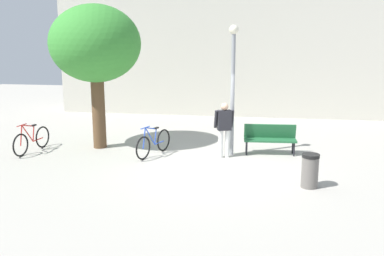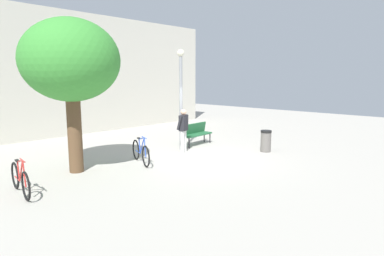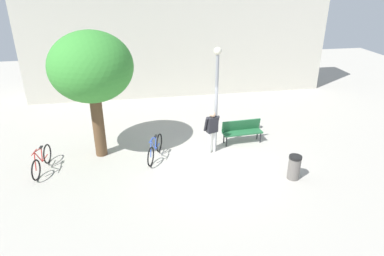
{
  "view_description": "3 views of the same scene",
  "coord_description": "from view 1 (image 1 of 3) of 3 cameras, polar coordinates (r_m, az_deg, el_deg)",
  "views": [
    {
      "loc": [
        1.15,
        -11.37,
        3.63
      ],
      "look_at": [
        -0.75,
        0.8,
        0.92
      ],
      "focal_mm": 39.57,
      "sensor_mm": 36.0,
      "label": 1
    },
    {
      "loc": [
        -8.68,
        -7.78,
        2.88
      ],
      "look_at": [
        0.59,
        0.9,
        0.91
      ],
      "focal_mm": 30.84,
      "sensor_mm": 36.0,
      "label": 2
    },
    {
      "loc": [
        -2.54,
        -10.29,
        6.29
      ],
      "look_at": [
        -0.44,
        1.7,
        0.74
      ],
      "focal_mm": 32.07,
      "sensor_mm": 36.0,
      "label": 3
    }
  ],
  "objects": [
    {
      "name": "ground_plane",
      "position": [
        11.99,
        2.97,
        -5.22
      ],
      "size": [
        36.0,
        36.0,
        0.0
      ],
      "primitive_type": "plane",
      "color": "#A8A399"
    },
    {
      "name": "building_facade",
      "position": [
        20.02,
        5.68,
        10.61
      ],
      "size": [
        16.18,
        2.0,
        6.04
      ],
      "primitive_type": "cube",
      "color": "beige",
      "rests_on": "ground_plane"
    },
    {
      "name": "lamppost",
      "position": [
        12.78,
        5.53,
        6.73
      ],
      "size": [
        0.28,
        0.28,
        3.93
      ],
      "color": "gray",
      "rests_on": "ground_plane"
    },
    {
      "name": "person_by_lamppost",
      "position": [
        12.68,
        4.36,
        0.24
      ],
      "size": [
        0.63,
        0.42,
        1.67
      ],
      "color": "white",
      "rests_on": "ground_plane"
    },
    {
      "name": "park_bench",
      "position": [
        13.36,
        10.47,
        -1.14
      ],
      "size": [
        1.63,
        0.58,
        0.92
      ],
      "color": "#236038",
      "rests_on": "ground_plane"
    },
    {
      "name": "plaza_tree",
      "position": [
        13.87,
        -12.89,
        10.85
      ],
      "size": [
        2.86,
        2.86,
        4.59
      ],
      "color": "brown",
      "rests_on": "ground_plane"
    },
    {
      "name": "bicycle_blue",
      "position": [
        13.05,
        -5.21,
        -2.04
      ],
      "size": [
        0.69,
        1.71,
        0.97
      ],
      "color": "black",
      "rests_on": "ground_plane"
    },
    {
      "name": "bicycle_red",
      "position": [
        14.3,
        -20.79,
        -1.53
      ],
      "size": [
        0.28,
        1.8,
        0.97
      ],
      "color": "black",
      "rests_on": "ground_plane"
    },
    {
      "name": "trash_bin",
      "position": [
        10.67,
        15.61,
        -5.55
      ],
      "size": [
        0.42,
        0.42,
        0.84
      ],
      "color": "#66605B",
      "rests_on": "ground_plane"
    }
  ]
}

